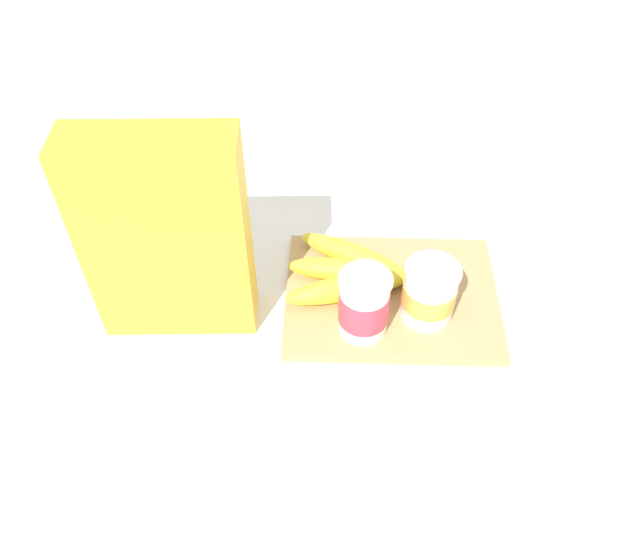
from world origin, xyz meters
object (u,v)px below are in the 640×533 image
banana_bunch (350,272)px  yogurt_cup_back (364,305)px  cereal_box (166,238)px  yogurt_cup_front (429,292)px  cutting_board (391,296)px  spoon (550,297)px

banana_bunch → yogurt_cup_back: bearing=101.2°
cereal_box → yogurt_cup_front: size_ratio=3.46×
cutting_board → cereal_box: size_ratio=1.00×
cutting_board → yogurt_cup_front: bearing=142.0°
yogurt_cup_front → spoon: size_ratio=0.71×
cereal_box → yogurt_cup_front: cereal_box is taller
yogurt_cup_front → banana_bunch: size_ratio=0.47×
banana_bunch → spoon: bearing=177.5°
cereal_box → spoon: (-0.51, -0.05, -0.14)m
cutting_board → yogurt_cup_front: (-0.04, 0.03, 0.05)m
cutting_board → yogurt_cup_back: yogurt_cup_back is taller
yogurt_cup_back → banana_bunch: size_ratio=0.53×
cereal_box → yogurt_cup_front: (-0.33, -0.00, -0.09)m
banana_bunch → spoon: (-0.28, 0.01, -0.03)m
yogurt_cup_front → yogurt_cup_back: size_ratio=0.89×
cereal_box → spoon: 0.53m
cutting_board → banana_bunch: banana_bunch is taller
cereal_box → banana_bunch: (-0.23, -0.06, -0.12)m
yogurt_cup_back → spoon: size_ratio=0.79×
yogurt_cup_back → spoon: 0.28m
spoon → yogurt_cup_front: bearing=13.7°
spoon → banana_bunch: bearing=-2.5°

